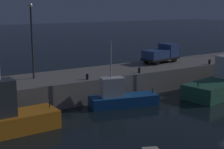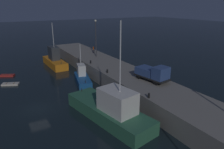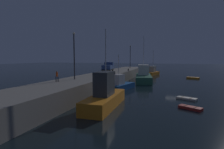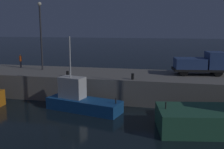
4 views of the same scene
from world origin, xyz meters
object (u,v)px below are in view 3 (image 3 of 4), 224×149
(fishing_boat_orange, at_px, (152,72))
(dockworker, at_px, (57,75))
(fishing_boat_blue, at_px, (105,96))
(bollard_east, at_px, (115,73))
(lamp_post_west, at_px, (74,52))
(fishing_trawler_red, at_px, (143,76))
(fishing_boat_white, at_px, (121,85))
(utility_truck, at_px, (108,67))
(bollard_west, at_px, (103,76))
(lamp_post_east, at_px, (130,55))
(dinghy_orange_near, at_px, (187,98))
(dinghy_red_small, at_px, (190,108))
(bollard_central, at_px, (128,70))
(rowboat_white_mid, at_px, (193,78))

(fishing_boat_orange, bearing_deg, dockworker, 167.35)
(fishing_boat_blue, bearing_deg, bollard_east, 13.78)
(lamp_post_west, bearing_deg, fishing_trawler_red, -21.72)
(fishing_boat_white, distance_m, utility_truck, 13.34)
(bollard_west, bearing_deg, lamp_post_east, 4.10)
(dinghy_orange_near, xyz_separation_m, lamp_post_east, (34.51, 16.57, 7.06))
(fishing_boat_blue, distance_m, lamp_post_west, 11.22)
(bollard_west, bearing_deg, fishing_boat_blue, -157.88)
(fishing_boat_orange, distance_m, dinghy_orange_near, 38.35)
(fishing_boat_blue, height_order, dockworker, fishing_boat_blue)
(fishing_boat_orange, xyz_separation_m, utility_truck, (-21.11, 9.11, 2.73))
(dinghy_red_small, xyz_separation_m, lamp_post_west, (3.46, 17.77, 6.96))
(dinghy_red_small, relative_size, bollard_west, 4.89)
(fishing_boat_white, distance_m, lamp_post_east, 30.61)
(fishing_boat_white, bearing_deg, utility_truck, 31.30)
(utility_truck, relative_size, bollard_west, 9.89)
(bollard_east, bearing_deg, lamp_post_east, 5.26)
(fishing_boat_blue, relative_size, bollard_east, 16.68)
(bollard_central, bearing_deg, bollard_east, 178.11)
(fishing_boat_blue, relative_size, lamp_post_east, 1.23)
(fishing_boat_orange, xyz_separation_m, lamp_post_east, (-2.72, 7.42, 6.18))
(rowboat_white_mid, relative_size, bollard_east, 6.39)
(fishing_boat_white, bearing_deg, dinghy_red_small, -131.85)
(fishing_boat_orange, height_order, bollard_central, fishing_boat_orange)
(fishing_boat_white, height_order, lamp_post_east, lamp_post_east)
(fishing_trawler_red, bearing_deg, bollard_east, 153.09)
(fishing_boat_blue, bearing_deg, fishing_boat_orange, -1.14)
(fishing_boat_blue, bearing_deg, lamp_post_east, 8.77)
(dinghy_orange_near, height_order, dockworker, dockworker)
(utility_truck, bearing_deg, fishing_trawler_red, -72.33)
(rowboat_white_mid, distance_m, lamp_post_east, 21.87)
(fishing_trawler_red, distance_m, dinghy_orange_near, 21.19)
(dinghy_orange_near, height_order, rowboat_white_mid, rowboat_white_mid)
(dockworker, bearing_deg, lamp_post_east, -3.08)
(lamp_post_west, xyz_separation_m, utility_truck, (18.03, 0.55, -3.37))
(fishing_boat_blue, xyz_separation_m, dinghy_orange_near, (7.78, -10.05, -1.25))
(fishing_trawler_red, relative_size, bollard_west, 23.08)
(dinghy_red_small, bearing_deg, lamp_post_east, 22.63)
(fishing_trawler_red, bearing_deg, lamp_post_west, 158.28)
(fishing_boat_white, distance_m, dinghy_orange_near, 12.55)
(dinghy_red_small, relative_size, bollard_central, 4.61)
(fishing_boat_white, xyz_separation_m, bollard_central, (15.61, 2.39, 1.89))
(fishing_boat_orange, relative_size, bollard_central, 14.68)
(fishing_boat_white, relative_size, lamp_post_east, 0.92)
(dinghy_orange_near, bearing_deg, lamp_post_west, 96.16)
(rowboat_white_mid, relative_size, dinghy_red_small, 1.33)
(dinghy_orange_near, relative_size, dockworker, 1.83)
(fishing_boat_white, height_order, bollard_central, fishing_boat_white)
(fishing_boat_white, relative_size, fishing_boat_orange, 0.82)
(dinghy_red_small, distance_m, lamp_post_west, 19.39)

